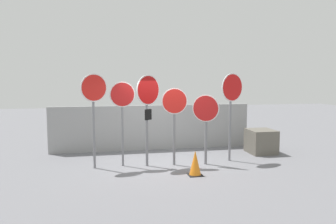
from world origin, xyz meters
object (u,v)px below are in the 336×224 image
object	(u,v)px
stop_sign_4	(206,115)
storage_crate	(261,141)
stop_sign_0	(94,99)
stop_sign_5	(232,97)
stop_sign_3	(174,110)
stop_sign_2	(148,101)
traffic_cone_0	(195,163)
stop_sign_1	(122,103)

from	to	relation	value
stop_sign_4	storage_crate	xyz separation A→B (m)	(2.35, 1.08, -1.07)
stop_sign_0	stop_sign_5	bearing A→B (deg)	-24.46
stop_sign_3	stop_sign_4	bearing A→B (deg)	-1.17
stop_sign_0	stop_sign_3	world-z (taller)	stop_sign_0
stop_sign_2	stop_sign_5	size ratio (longest dim) A/B	0.98
stop_sign_4	stop_sign_2	bearing A→B (deg)	-154.56
traffic_cone_0	stop_sign_4	bearing A→B (deg)	58.74
stop_sign_1	stop_sign_4	xyz separation A→B (m)	(2.42, -0.29, -0.37)
stop_sign_3	traffic_cone_0	distance (m)	1.74
stop_sign_5	storage_crate	world-z (taller)	stop_sign_5
stop_sign_1	stop_sign_5	xyz separation A→B (m)	(3.32, -0.04, 0.15)
stop_sign_5	storage_crate	size ratio (longest dim) A/B	2.91
stop_sign_0	stop_sign_2	bearing A→B (deg)	-26.70
stop_sign_5	stop_sign_1	bearing A→B (deg)	155.62
stop_sign_2	stop_sign_5	xyz separation A→B (m)	(2.60, 0.09, 0.09)
stop_sign_3	stop_sign_1	bearing A→B (deg)	177.37
stop_sign_0	traffic_cone_0	world-z (taller)	stop_sign_0
stop_sign_4	stop_sign_5	bearing A→B (deg)	46.51
stop_sign_2	stop_sign_1	bearing A→B (deg)	134.96
stop_sign_3	storage_crate	size ratio (longest dim) A/B	2.45
storage_crate	traffic_cone_0	bearing A→B (deg)	-144.99
stop_sign_2	stop_sign_0	bearing A→B (deg)	143.61
stop_sign_1	stop_sign_4	size ratio (longest dim) A/B	1.19
stop_sign_2	stop_sign_5	world-z (taller)	stop_sign_5
stop_sign_4	traffic_cone_0	distance (m)	1.63
stop_sign_1	stop_sign_3	bearing A→B (deg)	-13.71
storage_crate	stop_sign_5	bearing A→B (deg)	-150.29
stop_sign_3	stop_sign_5	bearing A→B (deg)	9.67
stop_sign_1	traffic_cone_0	bearing A→B (deg)	-41.44
stop_sign_3	traffic_cone_0	world-z (taller)	stop_sign_3
stop_sign_4	traffic_cone_0	size ratio (longest dim) A/B	3.13
stop_sign_0	storage_crate	xyz separation A→B (m)	(5.56, 0.88, -1.59)
storage_crate	stop_sign_4	bearing A→B (deg)	-155.34
stop_sign_0	stop_sign_3	distance (m)	2.31
stop_sign_0	storage_crate	world-z (taller)	stop_sign_0
stop_sign_2	traffic_cone_0	bearing A→B (deg)	-81.20
stop_sign_0	traffic_cone_0	size ratio (longest dim) A/B	4.03
stop_sign_0	stop_sign_5	xyz separation A→B (m)	(4.11, 0.05, 0.01)
stop_sign_2	stop_sign_4	xyz separation A→B (m)	(1.70, -0.16, -0.44)
stop_sign_3	traffic_cone_0	bearing A→B (deg)	-68.50
stop_sign_1	stop_sign_2	bearing A→B (deg)	-16.47
traffic_cone_0	storage_crate	bearing A→B (deg)	35.01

